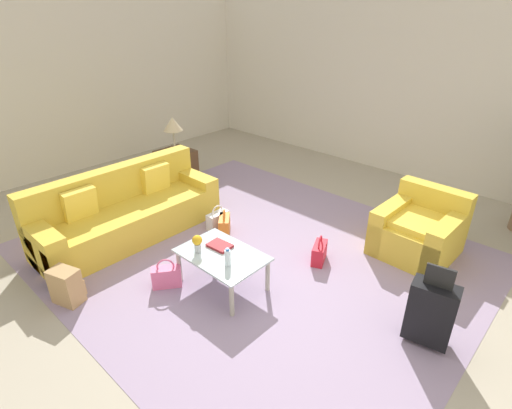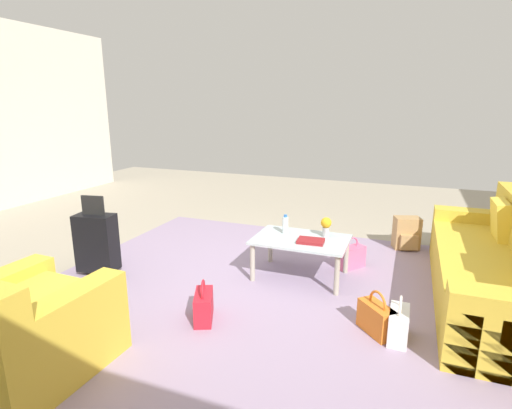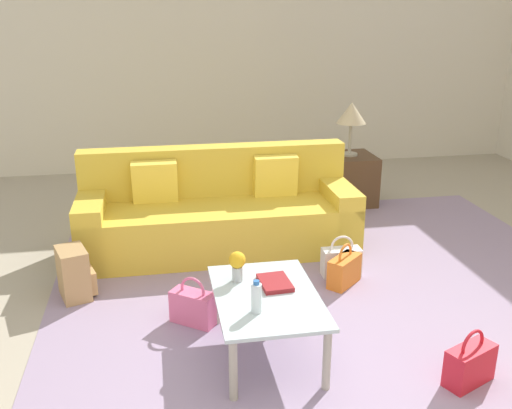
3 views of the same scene
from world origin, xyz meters
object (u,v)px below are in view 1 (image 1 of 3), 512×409
Objects in this scene: water_bottle at (228,258)px; table_lamp at (173,125)px; backpack_tan at (67,286)px; handbag_red at (319,252)px; couch at (126,213)px; coffee_table at (222,258)px; flower_vase at (197,242)px; handbag_pink at (167,276)px; suitcase_black at (431,312)px; coffee_table_book at (220,246)px; handbag_orange at (224,225)px; side_table at (177,166)px; armchair at (420,231)px; handbag_white at (218,220)px.

table_lamp is (-3.00, 1.60, 0.50)m from water_bottle.
handbag_red is at bearing 57.71° from backpack_tan.
coffee_table is (1.79, 0.10, 0.05)m from couch.
couch reaches higher than flower_vase.
suitcase_black is at bearing 24.76° from handbag_pink.
coffee_table_book is 1.26m from handbag_red.
side_table is at bearing 160.51° from handbag_orange.
table_lamp is (-1.01, 1.60, 0.70)m from couch.
couch is 3.84m from armchair.
coffee_table_book is 1.06m from handbag_orange.
side_table reaches higher than handbag_red.
armchair is 1.00× the size of coffee_table.
couch is at bearing -152.18° from handbag_red.
water_bottle is 0.57× the size of handbag_white.
side_table is at bearing 159.67° from handbag_white.
handbag_pink is at bearing -39.46° from side_table.
coffee_table_book is 1.65m from backpack_tan.
coffee_table is 3.18m from side_table.
armchair reaches higher than side_table.
couch is 2.02m from table_lamp.
coffee_table is 3.24m from table_lamp.
armchair is at bearing 53.22° from handbag_red.
flower_vase reaches higher than handbag_white.
couch reaches higher than armchair.
couch reaches higher than coffee_table_book.
handbag_white is at bearing -149.84° from armchair.
handbag_orange is (-2.13, -1.36, -0.16)m from armchair.
suitcase_black is 1.56m from handbag_red.
backpack_tan is (-1.52, -2.41, 0.06)m from handbag_red.
side_table is 1.56× the size of handbag_orange.
coffee_table_book is 2.21m from suitcase_black.
table_lamp reaches higher than coffee_table.
armchair reaches higher than coffee_table.
table_lamp is at bearing 160.51° from handbag_orange.
flower_vase is at bearing -123.30° from armchair.
flower_vase is 0.57× the size of handbag_red.
handbag_orange is at bearing 106.99° from handbag_pink.
handbag_red is (0.74, 1.27, -0.42)m from flower_vase.
armchair is at bearing 64.08° from water_bottle.
handbag_pink is at bearing -126.95° from coffee_table_book.
armchair is 1.32m from handbag_red.
flower_vase is at bearing 55.51° from backpack_tan.
couch is at bearing 123.58° from backpack_tan.
handbag_white is 1.54m from handbag_red.
handbag_orange is at bearing 122.64° from flower_vase.
suitcase_black is at bearing 20.95° from flower_vase.
couch is 2.59× the size of coffee_table.
handbag_red is (0.97, 1.55, 0.00)m from handbag_pink.
couch reaches higher than handbag_red.
handbag_orange is (1.97, -0.70, -0.15)m from side_table.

